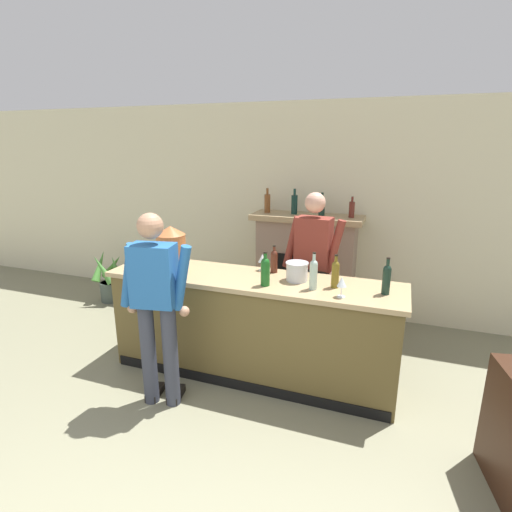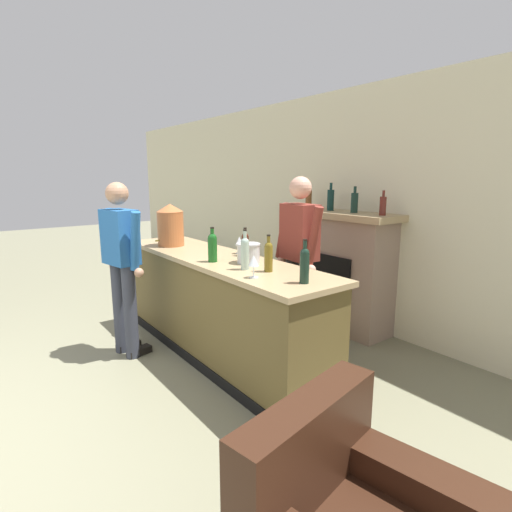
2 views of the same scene
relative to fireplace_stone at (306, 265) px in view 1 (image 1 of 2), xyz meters
name	(u,v)px [view 1 (image 1 of 2)]	position (x,y,z in m)	size (l,w,h in m)	color
wall_back_panel	(303,210)	(-0.12, 0.26, 0.68)	(12.00, 0.07, 2.75)	beige
bar_counter	(252,327)	(-0.16, -1.58, -0.19)	(2.82, 0.69, 1.01)	brown
fireplace_stone	(306,265)	(0.00, 0.00, 0.00)	(1.40, 0.52, 1.69)	gray
potted_plant_corner	(109,279)	(-2.79, -0.49, -0.36)	(0.41, 0.43, 0.75)	#424E46
person_customer	(156,303)	(-0.75, -2.29, 0.25)	(0.65, 0.36, 1.71)	#353845
person_bartender	(313,267)	(0.28, -0.93, 0.28)	(0.66, 0.33, 1.76)	#38373D
copper_dispenser	(171,249)	(-0.96, -1.67, 0.55)	(0.29, 0.33, 0.46)	#BB6838
ice_bucket_steel	(297,271)	(0.26, -1.51, 0.41)	(0.21, 0.21, 0.17)	silver
wine_bottle_port_short	(387,278)	(1.04, -1.59, 0.46)	(0.07, 0.07, 0.32)	black
wine_bottle_cabernet_heavy	(335,273)	(0.62, -1.58, 0.45)	(0.07, 0.07, 0.30)	brown
wine_bottle_riesling_slim	(265,270)	(0.03, -1.74, 0.46)	(0.08, 0.08, 0.31)	#18561C
wine_bottle_chardonnay_pale	(274,260)	(-0.01, -1.35, 0.44)	(0.07, 0.07, 0.27)	#4D2216
wine_bottle_rose_blush	(314,273)	(0.45, -1.68, 0.46)	(0.07, 0.07, 0.33)	#A4BFB0
wine_glass_front_left	(342,283)	(0.70, -1.79, 0.44)	(0.08, 0.08, 0.17)	silver
wine_glass_by_dispenser	(262,259)	(-0.14, -1.33, 0.44)	(0.08, 0.08, 0.17)	silver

